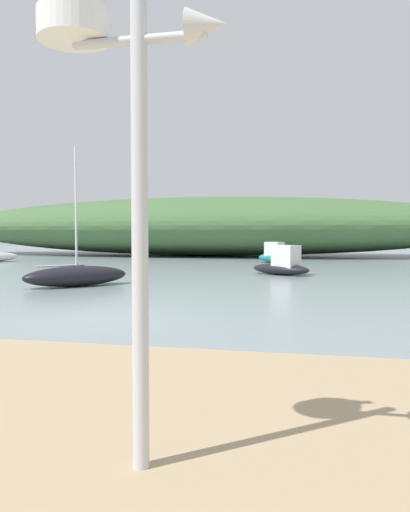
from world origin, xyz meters
TOP-DOWN VIEW (x-y plane):
  - ground_plane at (0.00, 0.00)m, footprint 120.00×120.00m
  - distant_hill at (-4.32, 31.23)m, footprint 46.75×12.88m
  - mast_structure at (3.24, -7.24)m, footprint 1.38×0.53m
  - motorboat_inner_mooring at (3.34, 12.35)m, footprint 3.11×2.51m
  - motorboat_outer_mooring at (2.43, 21.50)m, footprint 3.04×2.28m
  - sailboat_mid_channel at (-3.52, 5.91)m, footprint 3.42×3.69m

SIDE VIEW (x-z plane):
  - ground_plane at x=0.00m, z-range 0.00..0.00m
  - sailboat_mid_channel at x=-3.52m, z-range -2.10..2.87m
  - motorboat_inner_mooring at x=3.34m, z-range -0.21..1.14m
  - motorboat_outer_mooring at x=2.43m, z-range -0.19..1.14m
  - distant_hill at x=-4.32m, z-range 0.00..4.89m
  - mast_structure at x=3.24m, z-range 1.36..4.89m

